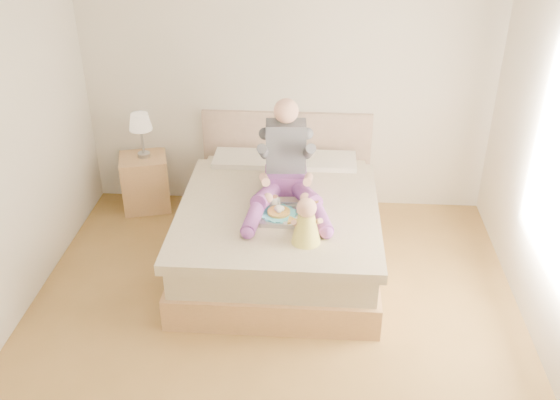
# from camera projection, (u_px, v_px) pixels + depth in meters

# --- Properties ---
(room) EXTENTS (4.02, 4.22, 2.71)m
(room) POSITION_uv_depth(u_px,v_px,m) (281.00, 156.00, 4.09)
(room) COLOR brown
(room) RESTS_ON ground
(bed) EXTENTS (1.70, 2.18, 1.00)m
(bed) POSITION_uv_depth(u_px,v_px,m) (280.00, 224.00, 5.62)
(bed) COLOR #A87E4E
(bed) RESTS_ON ground
(nightstand) EXTENTS (0.56, 0.52, 0.57)m
(nightstand) POSITION_uv_depth(u_px,v_px,m) (145.00, 182.00, 6.39)
(nightstand) COLOR #A87E4E
(nightstand) RESTS_ON ground
(lamp) EXTENTS (0.22, 0.22, 0.46)m
(lamp) POSITION_uv_depth(u_px,v_px,m) (140.00, 124.00, 6.09)
(lamp) COLOR #A8ABAF
(lamp) RESTS_ON nightstand
(adult) EXTENTS (0.73, 1.06, 0.87)m
(adult) POSITION_uv_depth(u_px,v_px,m) (286.00, 170.00, 5.35)
(adult) COLOR #77388D
(adult) RESTS_ON bed
(tray) EXTENTS (0.49, 0.38, 0.14)m
(tray) POSITION_uv_depth(u_px,v_px,m) (291.00, 213.00, 5.15)
(tray) COLOR #A8ABAF
(tray) RESTS_ON bed
(baby) EXTENTS (0.25, 0.34, 0.38)m
(baby) POSITION_uv_depth(u_px,v_px,m) (306.00, 224.00, 4.77)
(baby) COLOR #F0E64C
(baby) RESTS_ON bed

